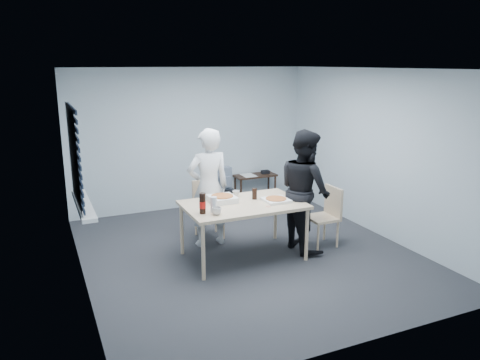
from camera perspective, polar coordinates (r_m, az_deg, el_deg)
name	(u,v)px	position (r m, az deg, el deg)	size (l,w,h in m)	color
room	(77,163)	(6.27, -19.27, 1.94)	(5.00, 5.00, 5.00)	#2C2C30
dining_table	(243,207)	(6.47, 0.40, -3.36)	(1.63, 1.03, 0.79)	beige
chair_far	(207,204)	(7.37, -3.99, -2.99)	(0.42, 0.42, 0.89)	beige
chair_right	(327,212)	(7.11, 10.58, -3.86)	(0.42, 0.42, 0.89)	beige
person_white	(208,188)	(6.91, -3.86, -0.95)	(0.65, 0.42, 1.77)	silver
person_black	(305,190)	(6.82, 7.89, -1.25)	(0.86, 0.47, 1.77)	black
side_table	(255,179)	(9.17, 1.87, 0.17)	(0.82, 0.36, 0.55)	#301E14
stool	(223,195)	(8.28, -2.07, -1.84)	(0.37, 0.37, 0.51)	black
backpack	(223,179)	(8.19, -2.05, 0.18)	(0.28, 0.21, 0.40)	slate
pizza_box_a	(222,199)	(6.52, -2.19, -2.29)	(0.36, 0.36, 0.09)	white
pizza_box_b	(276,200)	(6.55, 4.41, -2.43)	(0.34, 0.34, 0.05)	white
mug_a	(217,211)	(5.98, -2.86, -3.79)	(0.12, 0.12, 0.10)	silver
mug_b	(236,194)	(6.74, -0.50, -1.70)	(0.10, 0.10, 0.09)	silver
cola_glass	(255,194)	(6.63, 1.78, -1.69)	(0.07, 0.07, 0.16)	black
soda_bottle	(203,204)	(6.01, -4.59, -2.90)	(0.09, 0.09, 0.27)	black
plastic_cups	(214,204)	(6.07, -3.23, -2.99)	(0.08, 0.08, 0.20)	silver
rubber_band	(268,206)	(6.32, 3.48, -3.23)	(0.06, 0.06, 0.00)	red
papers	(248,175)	(9.08, 1.04, 0.58)	(0.25, 0.33, 0.01)	white
black_box	(265,172)	(9.24, 3.10, 0.99)	(0.15, 0.11, 0.06)	black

